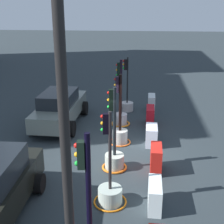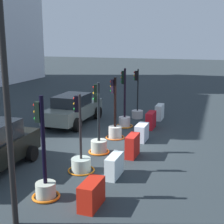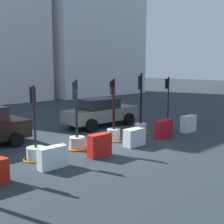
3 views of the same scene
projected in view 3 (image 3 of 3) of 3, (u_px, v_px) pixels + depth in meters
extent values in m
plane|color=#283135|center=(102.00, 146.00, 13.27)|extent=(120.00, 120.00, 0.00)
cylinder|color=#A9B8AC|center=(36.00, 153.00, 11.27)|extent=(0.70, 0.70, 0.47)
cylinder|color=black|center=(34.00, 117.00, 11.06)|extent=(0.09, 0.09, 2.32)
cube|color=black|center=(33.00, 95.00, 11.04)|extent=(0.18, 0.18, 0.56)
sphere|color=red|center=(32.00, 89.00, 11.09)|extent=(0.10, 0.10, 0.10)
sphere|color=orange|center=(32.00, 94.00, 11.11)|extent=(0.10, 0.10, 0.10)
sphere|color=green|center=(32.00, 99.00, 11.14)|extent=(0.10, 0.10, 0.10)
torus|color=orange|center=(36.00, 159.00, 11.30)|extent=(0.97, 0.97, 0.05)
cylinder|color=#AFB5A6|center=(77.00, 143.00, 12.66)|extent=(0.66, 0.66, 0.53)
cylinder|color=black|center=(77.00, 109.00, 12.44)|extent=(0.11, 0.11, 2.40)
cube|color=black|center=(75.00, 90.00, 12.43)|extent=(0.18, 0.16, 0.73)
sphere|color=red|center=(74.00, 84.00, 12.46)|extent=(0.10, 0.10, 0.10)
sphere|color=orange|center=(74.00, 90.00, 12.49)|extent=(0.10, 0.10, 0.10)
sphere|color=green|center=(74.00, 96.00, 12.53)|extent=(0.10, 0.10, 0.10)
torus|color=orange|center=(77.00, 148.00, 12.70)|extent=(0.88, 0.88, 0.08)
cylinder|color=#ADABA3|center=(114.00, 135.00, 14.09)|extent=(0.62, 0.62, 0.56)
cylinder|color=black|center=(114.00, 104.00, 13.87)|extent=(0.12, 0.12, 2.33)
cube|color=black|center=(112.00, 88.00, 13.83)|extent=(0.17, 0.14, 0.64)
sphere|color=red|center=(111.00, 83.00, 13.85)|extent=(0.11, 0.11, 0.11)
sphere|color=orange|center=(111.00, 88.00, 13.88)|extent=(0.11, 0.11, 0.11)
sphere|color=green|center=(111.00, 92.00, 13.91)|extent=(0.11, 0.11, 0.11)
torus|color=orange|center=(114.00, 140.00, 14.13)|extent=(0.90, 0.90, 0.06)
cylinder|color=silver|center=(141.00, 128.00, 15.60)|extent=(0.62, 0.62, 0.53)
cylinder|color=black|center=(141.00, 99.00, 15.36)|extent=(0.11, 0.11, 2.59)
cube|color=black|center=(140.00, 83.00, 15.34)|extent=(0.17, 0.15, 0.68)
sphere|color=red|center=(139.00, 78.00, 15.37)|extent=(0.09, 0.09, 0.09)
sphere|color=orange|center=(139.00, 83.00, 15.40)|extent=(0.09, 0.09, 0.09)
sphere|color=green|center=(139.00, 87.00, 15.44)|extent=(0.09, 0.09, 0.09)
torus|color=orange|center=(141.00, 133.00, 15.63)|extent=(0.90, 0.90, 0.08)
cylinder|color=beige|center=(168.00, 124.00, 16.89)|extent=(0.66, 0.66, 0.45)
cylinder|color=black|center=(168.00, 99.00, 16.67)|extent=(0.08, 0.08, 2.45)
cube|color=black|center=(167.00, 84.00, 16.63)|extent=(0.18, 0.16, 0.55)
sphere|color=red|center=(166.00, 80.00, 16.67)|extent=(0.11, 0.11, 0.11)
sphere|color=orange|center=(166.00, 84.00, 16.70)|extent=(0.11, 0.11, 0.11)
sphere|color=green|center=(166.00, 87.00, 16.73)|extent=(0.11, 0.11, 0.11)
cube|color=white|center=(53.00, 157.00, 10.30)|extent=(1.05, 0.37, 0.76)
cube|color=red|center=(100.00, 145.00, 11.62)|extent=(0.97, 0.38, 0.89)
cube|color=silver|center=(134.00, 137.00, 13.16)|extent=(0.99, 0.47, 0.77)
cube|color=#B3131E|center=(164.00, 129.00, 14.66)|extent=(1.03, 0.38, 0.87)
cube|color=silver|center=(188.00, 124.00, 15.96)|extent=(1.01, 0.38, 0.88)
cylinder|color=black|center=(16.00, 140.00, 13.05)|extent=(0.61, 0.30, 0.60)
cube|color=slate|center=(101.00, 114.00, 17.43)|extent=(4.60, 1.67, 0.70)
cube|color=black|center=(98.00, 104.00, 17.20)|extent=(2.22, 1.45, 0.58)
cylinder|color=black|center=(91.00, 126.00, 15.91)|extent=(0.71, 0.29, 0.71)
cylinder|color=black|center=(72.00, 121.00, 17.16)|extent=(0.71, 0.29, 0.71)
cylinder|color=black|center=(129.00, 119.00, 17.81)|extent=(0.71, 0.29, 0.71)
cylinder|color=black|center=(109.00, 116.00, 19.06)|extent=(0.71, 0.29, 0.71)
cube|color=silver|center=(88.00, 21.00, 36.54)|extent=(12.54, 8.01, 17.66)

